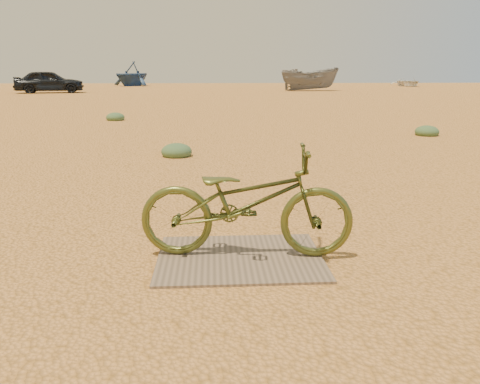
{
  "coord_description": "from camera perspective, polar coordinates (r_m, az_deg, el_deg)",
  "views": [
    {
      "loc": [
        -0.01,
        -3.51,
        1.59
      ],
      "look_at": [
        0.21,
        0.27,
        0.6
      ],
      "focal_mm": 35.0,
      "sensor_mm": 36.0,
      "label": 1
    }
  ],
  "objects": [
    {
      "name": "ground",
      "position": [
        3.86,
        -2.98,
        -9.75
      ],
      "size": [
        120.0,
        120.0,
        0.0
      ],
      "primitive_type": "plane",
      "color": "#E2974F",
      "rests_on": "ground"
    },
    {
      "name": "plywood_board",
      "position": [
        4.1,
        0.0,
        -8.03
      ],
      "size": [
        1.42,
        1.08,
        0.02
      ],
      "primitive_type": "cube",
      "color": "#796351",
      "rests_on": "ground"
    },
    {
      "name": "bicycle",
      "position": [
        3.99,
        0.78,
        -1.23
      ],
      "size": [
        1.87,
        0.8,
        0.96
      ],
      "primitive_type": "imported",
      "rotation": [
        0.0,
        0.0,
        1.48
      ],
      "color": "#4B5322",
      "rests_on": "plywood_board"
    },
    {
      "name": "car",
      "position": [
        37.96,
        -22.23,
        12.36
      ],
      "size": [
        5.09,
        2.84,
        1.64
      ],
      "primitive_type": "imported",
      "rotation": [
        0.0,
        0.0,
        1.77
      ],
      "color": "black",
      "rests_on": "ground"
    },
    {
      "name": "boat_far_left",
      "position": [
        52.77,
        -13.03,
        13.88
      ],
      "size": [
        6.17,
        6.39,
        2.58
      ],
      "primitive_type": "imported",
      "rotation": [
        0.0,
        0.0,
        -0.55
      ],
      "color": "navy",
      "rests_on": "ground"
    },
    {
      "name": "boat_mid_right",
      "position": [
        39.55,
        8.53,
        13.45
      ],
      "size": [
        4.89,
        2.13,
        1.85
      ],
      "primitive_type": "imported",
      "rotation": [
        0.0,
        0.0,
        1.64
      ],
      "color": "slate",
      "rests_on": "ground"
    },
    {
      "name": "boat_far_right",
      "position": [
        53.61,
        19.8,
        12.5
      ],
      "size": [
        3.35,
        4.44,
        0.87
      ],
      "primitive_type": "imported",
      "rotation": [
        0.0,
        0.0,
        -0.09
      ],
      "color": "silver",
      "rests_on": "ground"
    },
    {
      "name": "kale_a",
      "position": [
        9.06,
        -7.72,
        4.35
      ],
      "size": [
        0.59,
        0.59,
        0.32
      ],
      "primitive_type": "ellipsoid",
      "color": "#55764C",
      "rests_on": "ground"
    },
    {
      "name": "kale_b",
      "position": [
        12.82,
        21.79,
        6.43
      ],
      "size": [
        0.59,
        0.59,
        0.32
      ],
      "primitive_type": "ellipsoid",
      "color": "#55764C",
      "rests_on": "ground"
    },
    {
      "name": "kale_c",
      "position": [
        16.16,
        -14.93,
        8.45
      ],
      "size": [
        0.6,
        0.6,
        0.33
      ],
      "primitive_type": "ellipsoid",
      "color": "#55764C",
      "rests_on": "ground"
    }
  ]
}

